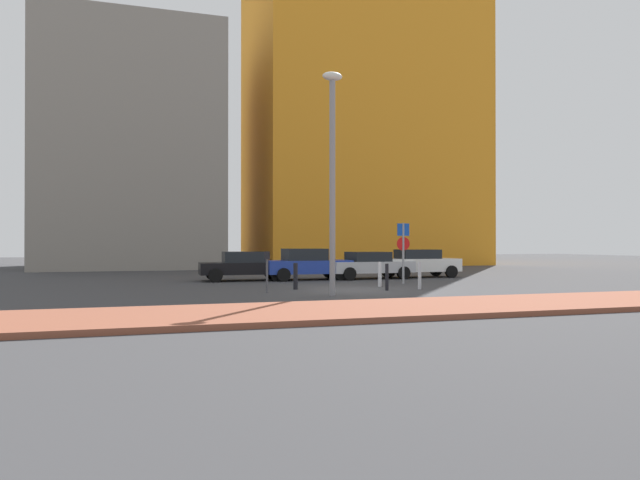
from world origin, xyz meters
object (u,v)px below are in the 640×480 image
at_px(parked_car_white, 419,263).
at_px(traffic_bollard_mid, 387,277).
at_px(street_lamp, 332,165).
at_px(traffic_bollard_edge, 420,276).
at_px(parked_car_silver, 369,265).
at_px(parking_meter, 267,266).
at_px(traffic_bollard_near, 380,274).
at_px(parked_car_blue, 307,264).
at_px(parking_sign_post, 403,245).
at_px(traffic_bollard_far, 296,276).
at_px(parked_car_black, 244,266).

height_order(parked_car_white, traffic_bollard_mid, parked_car_white).
distance_m(street_lamp, traffic_bollard_edge, 5.87).
height_order(parked_car_silver, traffic_bollard_edge, parked_car_silver).
distance_m(parking_meter, street_lamp, 4.41).
bearing_deg(street_lamp, traffic_bollard_edge, 20.43).
height_order(parked_car_silver, traffic_bollard_near, parked_car_silver).
relative_size(parked_car_blue, parked_car_white, 1.04).
bearing_deg(street_lamp, parking_sign_post, 43.23).
height_order(parked_car_silver, traffic_bollard_far, parked_car_silver).
relative_size(parked_car_silver, street_lamp, 0.57).
distance_m(parked_car_blue, traffic_bollard_mid, 7.02).
xyz_separation_m(parking_meter, traffic_bollard_near, (5.05, 1.40, -0.45)).
distance_m(parked_car_black, traffic_bollard_far, 5.78).
height_order(parked_car_black, traffic_bollard_near, parked_car_black).
xyz_separation_m(parking_meter, traffic_bollard_edge, (5.97, -0.37, -0.43)).
relative_size(parked_car_white, traffic_bollard_near, 3.96).
relative_size(parked_car_white, traffic_bollard_mid, 3.97).
relative_size(parked_car_silver, parking_meter, 2.93).
xyz_separation_m(parked_car_blue, parking_sign_post, (3.42, -3.76, 0.91)).
bearing_deg(traffic_bollard_edge, parked_car_blue, 111.63).
relative_size(parking_sign_post, parking_meter, 1.81).
height_order(parked_car_white, traffic_bollard_near, parked_car_white).
bearing_deg(parked_car_white, parked_car_blue, -178.33).
height_order(parked_car_silver, parking_sign_post, parking_sign_post).
height_order(parked_car_black, traffic_bollard_edge, parked_car_black).
xyz_separation_m(parked_car_blue, traffic_bollard_mid, (1.24, -6.90, -0.28)).
height_order(parked_car_black, traffic_bollard_far, parked_car_black).
distance_m(parked_car_blue, parking_sign_post, 5.16).
relative_size(parking_meter, traffic_bollard_far, 1.46).
bearing_deg(traffic_bollard_mid, traffic_bollard_far, 155.11).
bearing_deg(traffic_bollard_far, parked_car_blue, 70.11).
height_order(street_lamp, traffic_bollard_near, street_lamp).
distance_m(parked_car_white, traffic_bollard_near, 6.85).
relative_size(parked_car_blue, traffic_bollard_mid, 4.12).
bearing_deg(traffic_bollard_mid, parked_car_black, 120.93).
bearing_deg(parked_car_silver, traffic_bollard_mid, -106.52).
distance_m(parked_car_silver, traffic_bollard_far, 7.45).
bearing_deg(parking_meter, parking_sign_post, 21.44).
height_order(traffic_bollard_near, traffic_bollard_far, same).
bearing_deg(street_lamp, parked_car_white, 47.99).
bearing_deg(parking_meter, traffic_bollard_near, 15.49).
xyz_separation_m(traffic_bollard_near, traffic_bollard_edge, (0.92, -1.77, 0.02)).
height_order(parked_car_blue, street_lamp, street_lamp).
xyz_separation_m(parked_car_silver, traffic_bollard_mid, (-2.02, -6.80, -0.20)).
bearing_deg(parking_sign_post, parked_car_white, 54.48).
bearing_deg(parked_car_black, parked_car_white, -0.45).
bearing_deg(traffic_bollard_edge, parked_car_black, 129.22).
bearing_deg(parked_car_black, traffic_bollard_edge, -50.78).
distance_m(parked_car_silver, parking_meter, 9.08).
height_order(parking_sign_post, street_lamp, street_lamp).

